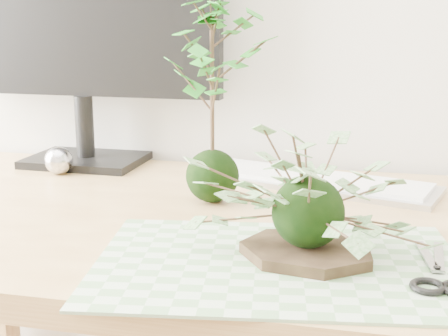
# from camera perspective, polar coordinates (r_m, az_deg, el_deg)

# --- Properties ---
(desk) EXTENTS (1.60, 0.70, 0.74)m
(desk) POSITION_cam_1_polar(r_m,az_deg,el_deg) (1.03, 6.25, -9.32)
(desk) COLOR tan
(desk) RESTS_ON ground_plane
(cutting_mat) EXTENTS (0.51, 0.38, 0.00)m
(cutting_mat) POSITION_cam_1_polar(r_m,az_deg,el_deg) (0.82, 5.01, -8.68)
(cutting_mat) COLOR #66965E
(cutting_mat) RESTS_ON desk
(stone_dish) EXTENTS (0.21, 0.21, 0.01)m
(stone_dish) POSITION_cam_1_polar(r_m,az_deg,el_deg) (0.84, 7.57, -7.60)
(stone_dish) COLOR black
(stone_dish) RESTS_ON cutting_mat
(ivy_kokedama) EXTENTS (0.28, 0.28, 0.19)m
(ivy_kokedama) POSITION_cam_1_polar(r_m,az_deg,el_deg) (0.81, 7.79, -0.97)
(ivy_kokedama) COLOR black
(ivy_kokedama) RESTS_ON stone_dish
(maple_kokedama) EXTENTS (0.25, 0.25, 0.38)m
(maple_kokedama) POSITION_cam_1_polar(r_m,az_deg,el_deg) (1.04, -1.12, 11.25)
(maple_kokedama) COLOR black
(maple_kokedama) RESTS_ON desk
(keyboard) EXTENTS (0.49, 0.27, 0.02)m
(keyboard) POSITION_cam_1_polar(r_m,az_deg,el_deg) (1.21, 8.02, -1.12)
(keyboard) COLOR #B8B8BB
(keyboard) RESTS_ON desk
(monitor) EXTENTS (0.61, 0.18, 0.54)m
(monitor) POSITION_cam_1_polar(r_m,az_deg,el_deg) (1.37, -12.95, 13.13)
(monitor) COLOR black
(monitor) RESTS_ON desk
(foil_ball) EXTENTS (0.06, 0.06, 0.06)m
(foil_ball) POSITION_cam_1_polar(r_m,az_deg,el_deg) (1.31, -14.88, 0.66)
(foil_ball) COLOR silver
(foil_ball) RESTS_ON desk
(scissors) EXTENTS (0.08, 0.17, 0.01)m
(scissors) POSITION_cam_1_polar(r_m,az_deg,el_deg) (0.80, 19.15, -9.65)
(scissors) COLOR gray
(scissors) RESTS_ON cutting_mat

